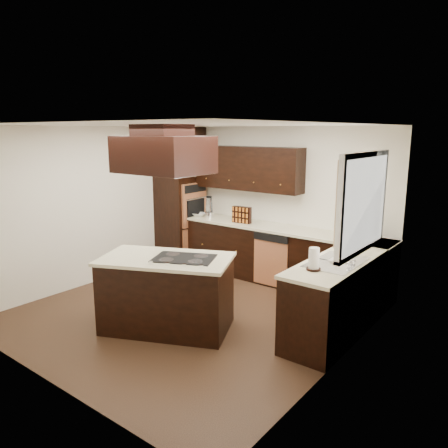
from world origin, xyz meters
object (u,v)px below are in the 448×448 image
Objects in this scene: oven_column at (180,206)px; spice_rack at (242,215)px; island at (167,295)px; range_hood at (163,155)px.

spice_rack is at bearing -0.18° from oven_column.
range_hood reaches higher than island.
range_hood is at bearing -85.44° from spice_rack.
oven_column is at bearing 172.46° from spice_rack.
oven_column is 1.40m from spice_rack.
spice_rack is (1.40, -0.00, -0.00)m from oven_column.
oven_column reaches higher than island.
range_hood is 3.19× the size of spice_rack.
spice_rack reaches higher than island.
spice_rack is (-0.44, 2.22, 0.62)m from island.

